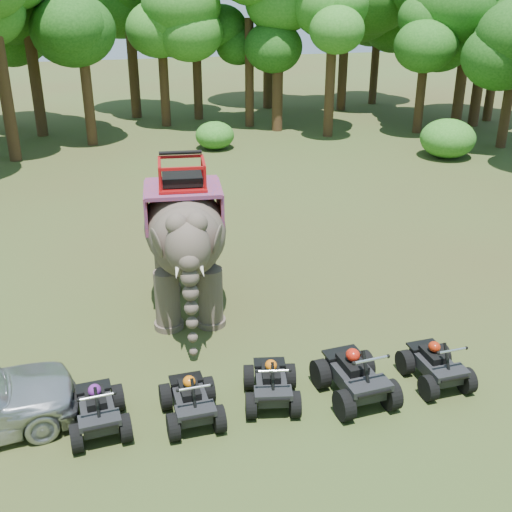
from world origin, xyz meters
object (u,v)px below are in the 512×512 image
object	(u,v)px
atv_3	(355,370)
atv_4	(436,360)
elephant	(185,236)
atv_1	(191,395)
atv_0	(97,404)
atv_2	(271,379)

from	to	relation	value
atv_3	atv_4	size ratio (longest dim) A/B	1.15
elephant	atv_4	bearing A→B (deg)	-39.09
atv_1	atv_4	bearing A→B (deg)	-2.41
elephant	atv_3	xyz separation A→B (m)	(2.94, -4.78, -1.40)
atv_1	elephant	bearing A→B (deg)	80.33
elephant	atv_0	distance (m)	5.42
atv_2	atv_3	bearing A→B (deg)	1.90
atv_1	atv_4	size ratio (longest dim) A/B	0.99
atv_4	atv_0	bearing A→B (deg)	175.75
atv_0	atv_3	size ratio (longest dim) A/B	0.87
atv_0	atv_1	bearing A→B (deg)	-9.56
atv_0	atv_2	size ratio (longest dim) A/B	1.02
atv_3	elephant	bearing A→B (deg)	115.28
elephant	atv_2	distance (m)	4.92
atv_0	atv_2	xyz separation A→B (m)	(3.56, 0.09, -0.01)
atv_1	atv_0	bearing A→B (deg)	173.45
elephant	atv_4	size ratio (longest dim) A/B	3.15
atv_0	atv_2	world-z (taller)	atv_0
elephant	atv_3	world-z (taller)	elephant
atv_2	atv_4	size ratio (longest dim) A/B	0.98
atv_2	atv_4	distance (m)	3.69
atv_1	atv_2	bearing A→B (deg)	3.59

